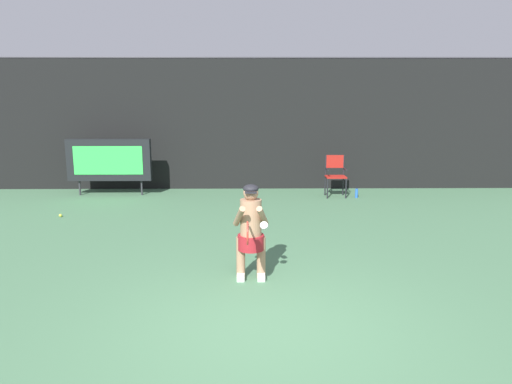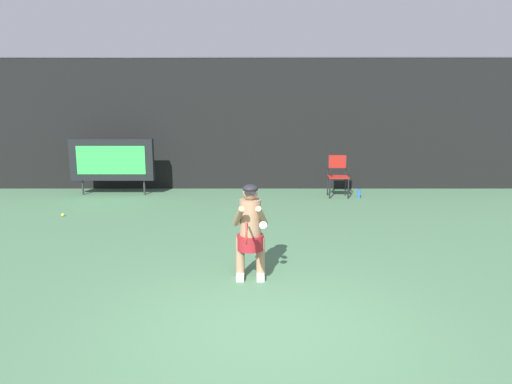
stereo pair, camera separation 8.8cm
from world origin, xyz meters
name	(u,v)px [view 1 (the left image)]	position (x,y,z in m)	size (l,w,h in m)	color
ground	(271,338)	(0.00, -0.19, -0.01)	(18.00, 22.00, 0.03)	#477350
backdrop_screen	(258,125)	(0.00, 8.50, 1.81)	(18.00, 0.12, 3.66)	black
scoreboard	(109,160)	(-3.96, 7.59, 0.95)	(2.20, 0.21, 1.50)	black
umpire_chair	(335,173)	(2.01, 7.37, 0.62)	(0.52, 0.44, 1.08)	black
water_bottle	(357,193)	(2.54, 7.18, 0.12)	(0.07, 0.07, 0.27)	blue
tennis_player	(251,229)	(-0.22, 1.60, 0.75)	(0.53, 0.60, 1.41)	white
tennis_racket	(248,233)	(-0.27, 0.97, 0.88)	(0.03, 0.60, 0.31)	black
tennis_ball_loose	(60,215)	(-4.42, 5.26, 0.03)	(0.07, 0.07, 0.07)	#CCDB3D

